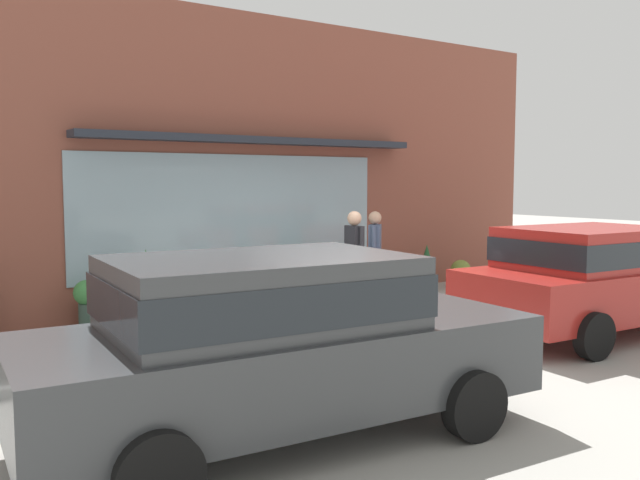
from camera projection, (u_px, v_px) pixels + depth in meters
The scene contains 13 objects.
ground_plane at pixel (354, 335), 9.87m from camera, with size 60.00×60.00×0.00m, color #9E9B93.
curb_strip at pixel (363, 333), 9.70m from camera, with size 14.00×0.24×0.12m, color #B2B2AD.
storefront at pixel (249, 163), 12.27m from camera, with size 14.00×0.81×5.21m.
fire_hydrant at pixel (326, 294), 10.41m from camera, with size 0.43×0.41×0.99m.
pedestrian_with_handbag at pixel (353, 256), 11.02m from camera, with size 0.23×0.63×1.76m.
pedestrian_passerby at pixel (375, 251), 11.96m from camera, with size 0.39×0.39×1.71m.
parked_car_red at pixel (595, 274), 9.85m from camera, with size 4.34×2.25×1.58m.
parked_car_dark_gray at pixel (274, 336), 5.84m from camera, with size 4.60×2.22×1.61m.
potted_plant_corner_tall at pixel (427, 268), 13.91m from camera, with size 0.40×0.40×0.94m.
potted_plant_window_center at pixel (303, 277), 12.12m from camera, with size 0.60×0.60×0.92m.
potted_plant_window_right at pixel (461, 273), 14.18m from camera, with size 0.42×0.42×0.59m.
potted_plant_window_left at pixel (147, 289), 10.41m from camera, with size 0.35×0.35×1.21m.
potted_plant_doorstep at pixel (87, 300), 10.24m from camera, with size 0.39×0.39×0.75m.
Camera 1 is at (-5.84, -7.77, 2.25)m, focal length 37.95 mm.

